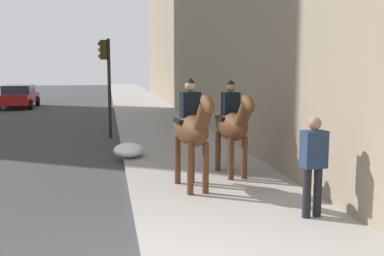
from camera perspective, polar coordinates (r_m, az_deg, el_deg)
mounted_horse_near at (r=9.10m, az=0.02°, el=-0.03°), size 2.15×0.74×2.29m
mounted_horse_far at (r=10.31m, az=5.15°, el=0.50°), size 2.15×0.68×2.21m
pedestrian_greeting at (r=7.72m, az=15.17°, el=-3.96°), size 0.30×0.42×1.70m
car_mid_lane at (r=30.66m, az=-21.17°, el=3.81°), size 4.34×2.16×1.44m
traffic_light_near_curb at (r=16.68m, az=-10.82°, el=7.03°), size 0.20×0.44×3.62m
snow_pile_far at (r=12.73m, az=-8.05°, el=-2.78°), size 1.09×0.84×0.38m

